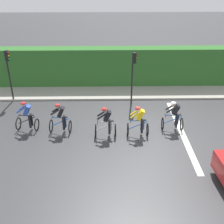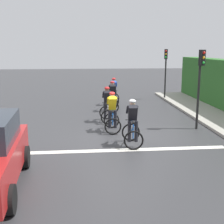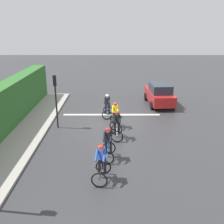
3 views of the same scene
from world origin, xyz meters
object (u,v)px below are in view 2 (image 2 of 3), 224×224
at_px(cyclist_fourth, 112,113).
at_px(cyclist_mid, 107,105).
at_px(cyclist_second, 112,97).
at_px(traffic_light_far_junction, 166,66).
at_px(traffic_light_near_crossing, 200,77).
at_px(cyclist_trailing, 132,124).
at_px(cyclist_lead, 114,92).

bearing_deg(cyclist_fourth, cyclist_mid, 92.60).
bearing_deg(cyclist_second, traffic_light_far_junction, 43.05).
height_order(traffic_light_near_crossing, traffic_light_far_junction, same).
relative_size(cyclist_mid, traffic_light_near_crossing, 0.50).
bearing_deg(cyclist_mid, traffic_light_near_crossing, -23.77).
relative_size(cyclist_trailing, traffic_light_far_junction, 0.50).
xyz_separation_m(cyclist_second, traffic_light_near_crossing, (3.27, -4.03, 1.43)).
distance_m(cyclist_second, traffic_light_far_junction, 5.51).
xyz_separation_m(cyclist_lead, cyclist_fourth, (-0.64, -5.87, 0.00)).
bearing_deg(cyclist_lead, traffic_light_near_crossing, -62.63).
height_order(cyclist_mid, cyclist_fourth, same).
relative_size(cyclist_mid, traffic_light_far_junction, 0.50).
distance_m(cyclist_fourth, cyclist_trailing, 1.98).
height_order(cyclist_lead, traffic_light_near_crossing, traffic_light_near_crossing).
relative_size(cyclist_lead, cyclist_fourth, 1.00).
bearing_deg(cyclist_lead, traffic_light_far_junction, 26.64).
height_order(cyclist_fourth, traffic_light_near_crossing, traffic_light_near_crossing).
bearing_deg(traffic_light_far_junction, traffic_light_near_crossing, -94.65).
distance_m(cyclist_lead, cyclist_second, 1.82).
bearing_deg(traffic_light_near_crossing, cyclist_trailing, -148.19).
bearing_deg(cyclist_second, cyclist_fourth, -95.51).
height_order(cyclist_lead, cyclist_trailing, same).
relative_size(cyclist_lead, cyclist_trailing, 1.00).
bearing_deg(cyclist_second, cyclist_mid, -101.09).
distance_m(cyclist_mid, cyclist_fourth, 1.68).
relative_size(traffic_light_near_crossing, traffic_light_far_junction, 1.00).
xyz_separation_m(traffic_light_near_crossing, traffic_light_far_junction, (0.62, 7.67, 0.00)).
relative_size(cyclist_second, cyclist_mid, 1.00).
bearing_deg(traffic_light_far_junction, cyclist_second, -136.95).
bearing_deg(traffic_light_near_crossing, cyclist_mid, 156.23).
bearing_deg(cyclist_second, cyclist_lead, 82.32).
distance_m(cyclist_trailing, traffic_light_near_crossing, 3.94).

